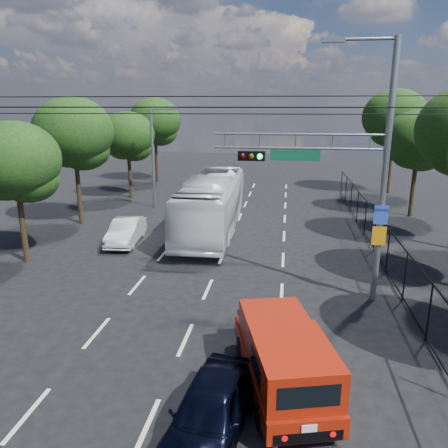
% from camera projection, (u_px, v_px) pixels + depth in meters
% --- Properties ---
extents(ground, '(120.00, 120.00, 0.00)m').
position_uv_depth(ground, '(147.00, 427.00, 10.18)').
color(ground, black).
rests_on(ground, ground).
extents(lane_markings, '(6.12, 38.00, 0.01)m').
position_uv_depth(lane_markings, '(228.00, 244.00, 23.55)').
color(lane_markings, beige).
rests_on(lane_markings, ground).
extents(signal_mast, '(6.43, 0.39, 9.50)m').
position_uv_depth(signal_mast, '(351.00, 163.00, 15.70)').
color(signal_mast, slate).
rests_on(signal_mast, ground).
extents(streetlight_left, '(2.09, 0.22, 7.08)m').
position_uv_depth(streetlight_left, '(155.00, 153.00, 31.02)').
color(streetlight_left, slate).
rests_on(streetlight_left, ground).
extents(utility_wires, '(22.00, 5.04, 0.74)m').
position_uv_depth(utility_wires, '(210.00, 106.00, 16.71)').
color(utility_wires, black).
rests_on(utility_wires, ground).
extents(fence_right, '(0.06, 34.03, 2.00)m').
position_uv_depth(fence_right, '(383.00, 243.00, 20.48)').
color(fence_right, black).
rests_on(fence_right, ground).
extents(tree_right_d, '(4.32, 4.32, 7.02)m').
position_uv_depth(tree_right_d, '(418.00, 144.00, 28.35)').
color(tree_right_d, black).
rests_on(tree_right_d, ground).
extents(tree_right_e, '(5.28, 5.28, 8.58)m').
position_uv_depth(tree_right_e, '(395.00, 122.00, 35.68)').
color(tree_right_e, black).
rests_on(tree_right_e, ground).
extents(tree_left_b, '(4.08, 4.08, 6.63)m').
position_uv_depth(tree_left_b, '(16.00, 166.00, 19.81)').
color(tree_left_b, black).
rests_on(tree_left_b, ground).
extents(tree_left_c, '(4.80, 4.80, 7.80)m').
position_uv_depth(tree_left_c, '(74.00, 137.00, 26.37)').
color(tree_left_c, black).
rests_on(tree_left_c, ground).
extents(tree_left_d, '(4.20, 4.20, 6.83)m').
position_uv_depth(tree_left_d, '(128.00, 139.00, 34.13)').
color(tree_left_d, black).
rests_on(tree_left_d, ground).
extents(tree_left_e, '(4.92, 4.92, 7.99)m').
position_uv_depth(tree_left_e, '(155.00, 124.00, 41.58)').
color(tree_left_e, black).
rests_on(tree_left_e, ground).
extents(red_pickup, '(2.98, 5.25, 1.85)m').
position_uv_depth(red_pickup, '(283.00, 356.00, 11.29)').
color(red_pickup, black).
rests_on(red_pickup, ground).
extents(navy_hatchback, '(2.05, 4.07, 1.33)m').
position_uv_depth(navy_hatchback, '(210.00, 412.00, 9.73)').
color(navy_hatchback, black).
rests_on(navy_hatchback, ground).
extents(white_bus, '(3.00, 11.84, 3.28)m').
position_uv_depth(white_bus, '(212.00, 203.00, 25.83)').
color(white_bus, white).
rests_on(white_bus, ground).
extents(white_van, '(1.79, 4.13, 1.32)m').
position_uv_depth(white_van, '(126.00, 231.00, 23.65)').
color(white_van, silver).
rests_on(white_van, ground).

